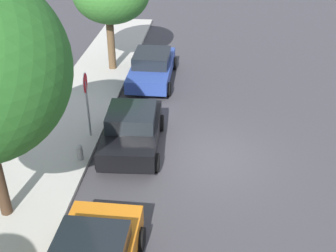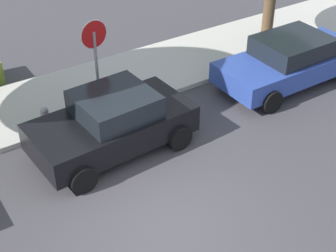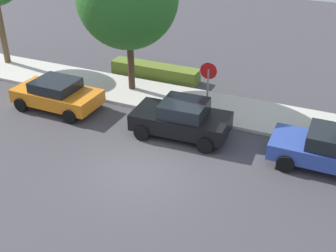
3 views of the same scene
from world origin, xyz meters
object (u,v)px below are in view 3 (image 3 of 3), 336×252
at_px(stop_sign, 208,81).
at_px(fire_hydrant, 173,106).
at_px(parked_car_blue, 336,151).
at_px(parked_car_orange, 57,94).
at_px(parked_car_black, 182,118).

xyz_separation_m(stop_sign, fire_hydrant, (-1.57, -0.05, -1.47)).
xyz_separation_m(stop_sign, parked_car_blue, (5.43, -1.63, -1.10)).
distance_m(parked_car_orange, fire_hydrant, 5.33).
bearing_deg(stop_sign, parked_car_black, -106.03).
bearing_deg(stop_sign, parked_car_orange, -165.12).
bearing_deg(stop_sign, fire_hydrant, -178.20).
bearing_deg(fire_hydrant, parked_car_orange, -161.30).
bearing_deg(parked_car_blue, fire_hydrant, 167.27).
bearing_deg(fire_hydrant, stop_sign, 1.80).
distance_m(stop_sign, parked_car_blue, 5.77).
xyz_separation_m(stop_sign, parked_car_black, (-0.49, -1.69, -1.07)).
distance_m(parked_car_black, fire_hydrant, 2.01).
height_order(parked_car_blue, fire_hydrant, parked_car_blue).
relative_size(stop_sign, fire_hydrant, 3.73).
bearing_deg(parked_car_orange, parked_car_blue, 0.59).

